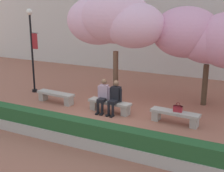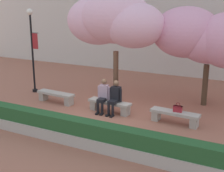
{
  "view_description": "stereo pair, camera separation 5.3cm",
  "coord_description": "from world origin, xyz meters",
  "px_view_note": "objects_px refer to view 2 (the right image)",
  "views": [
    {
      "loc": [
        5.26,
        -10.11,
        4.16
      ],
      "look_at": [
        0.0,
        0.2,
        1.0
      ],
      "focal_mm": 50.0,
      "sensor_mm": 36.0,
      "label": 1
    },
    {
      "loc": [
        5.31,
        -10.08,
        4.16
      ],
      "look_at": [
        0.0,
        0.2,
        1.0
      ],
      "focal_mm": 50.0,
      "sensor_mm": 36.0,
      "label": 2
    }
  ],
  "objects_px": {
    "person_seated_right": "(115,96)",
    "cherry_tree_secondary": "(209,37)",
    "person_seated_left": "(103,94)",
    "handbag": "(178,108)",
    "stone_bench_west_end": "(56,96)",
    "stone_bench_center": "(175,116)",
    "cherry_tree_main": "(115,20)",
    "stone_bench_near_west": "(110,105)",
    "lamp_post_with_banner": "(32,43)"
  },
  "relations": [
    {
      "from": "person_seated_right",
      "to": "cherry_tree_secondary",
      "type": "bearing_deg",
      "value": 42.77
    },
    {
      "from": "person_seated_left",
      "to": "cherry_tree_secondary",
      "type": "bearing_deg",
      "value": 38.09
    },
    {
      "from": "person_seated_right",
      "to": "handbag",
      "type": "relative_size",
      "value": 3.81
    },
    {
      "from": "person_seated_right",
      "to": "cherry_tree_secondary",
      "type": "xyz_separation_m",
      "value": [
        2.8,
        2.59,
        2.09
      ]
    },
    {
      "from": "stone_bench_west_end",
      "to": "stone_bench_center",
      "type": "relative_size",
      "value": 1.0
    },
    {
      "from": "stone_bench_west_end",
      "to": "person_seated_right",
      "type": "bearing_deg",
      "value": -1.08
    },
    {
      "from": "person_seated_right",
      "to": "cherry_tree_main",
      "type": "relative_size",
      "value": 0.28
    },
    {
      "from": "stone_bench_near_west",
      "to": "stone_bench_center",
      "type": "relative_size",
      "value": 1.0
    },
    {
      "from": "stone_bench_near_west",
      "to": "person_seated_right",
      "type": "height_order",
      "value": "person_seated_right"
    },
    {
      "from": "cherry_tree_main",
      "to": "person_seated_right",
      "type": "bearing_deg",
      "value": -62.63
    },
    {
      "from": "person_seated_right",
      "to": "lamp_post_with_banner",
      "type": "distance_m",
      "value": 5.05
    },
    {
      "from": "lamp_post_with_banner",
      "to": "handbag",
      "type": "bearing_deg",
      "value": -6.92
    },
    {
      "from": "stone_bench_west_end",
      "to": "cherry_tree_secondary",
      "type": "distance_m",
      "value": 6.65
    },
    {
      "from": "cherry_tree_secondary",
      "to": "lamp_post_with_banner",
      "type": "relative_size",
      "value": 1.21
    },
    {
      "from": "stone_bench_near_west",
      "to": "handbag",
      "type": "relative_size",
      "value": 5.15
    },
    {
      "from": "handbag",
      "to": "lamp_post_with_banner",
      "type": "xyz_separation_m",
      "value": [
        -7.1,
        0.86,
        1.73
      ]
    },
    {
      "from": "stone_bench_west_end",
      "to": "cherry_tree_main",
      "type": "xyz_separation_m",
      "value": [
        1.97,
        1.59,
        3.09
      ]
    },
    {
      "from": "stone_bench_west_end",
      "to": "lamp_post_with_banner",
      "type": "height_order",
      "value": "lamp_post_with_banner"
    },
    {
      "from": "stone_bench_near_west",
      "to": "stone_bench_center",
      "type": "height_order",
      "value": "same"
    },
    {
      "from": "person_seated_left",
      "to": "cherry_tree_secondary",
      "type": "height_order",
      "value": "cherry_tree_secondary"
    },
    {
      "from": "cherry_tree_main",
      "to": "cherry_tree_secondary",
      "type": "height_order",
      "value": "cherry_tree_main"
    },
    {
      "from": "person_seated_left",
      "to": "cherry_tree_main",
      "type": "bearing_deg",
      "value": 101.93
    },
    {
      "from": "person_seated_left",
      "to": "cherry_tree_secondary",
      "type": "relative_size",
      "value": 0.28
    },
    {
      "from": "person_seated_left",
      "to": "lamp_post_with_banner",
      "type": "bearing_deg",
      "value": 167.61
    },
    {
      "from": "stone_bench_west_end",
      "to": "lamp_post_with_banner",
      "type": "xyz_separation_m",
      "value": [
        -1.88,
        0.87,
        2.01
      ]
    },
    {
      "from": "stone_bench_west_end",
      "to": "handbag",
      "type": "height_order",
      "value": "handbag"
    },
    {
      "from": "stone_bench_near_west",
      "to": "stone_bench_west_end",
      "type": "bearing_deg",
      "value": 180.0
    },
    {
      "from": "person_seated_left",
      "to": "cherry_tree_main",
      "type": "height_order",
      "value": "cherry_tree_main"
    },
    {
      "from": "stone_bench_west_end",
      "to": "person_seated_right",
      "type": "height_order",
      "value": "person_seated_right"
    },
    {
      "from": "cherry_tree_main",
      "to": "lamp_post_with_banner",
      "type": "distance_m",
      "value": 4.06
    },
    {
      "from": "handbag",
      "to": "lamp_post_with_banner",
      "type": "height_order",
      "value": "lamp_post_with_banner"
    },
    {
      "from": "cherry_tree_secondary",
      "to": "stone_bench_center",
      "type": "bearing_deg",
      "value": -100.76
    },
    {
      "from": "handbag",
      "to": "cherry_tree_main",
      "type": "relative_size",
      "value": 0.07
    },
    {
      "from": "stone_bench_west_end",
      "to": "person_seated_left",
      "type": "bearing_deg",
      "value": -1.32
    },
    {
      "from": "stone_bench_center",
      "to": "handbag",
      "type": "xyz_separation_m",
      "value": [
        0.09,
        0.01,
        0.28
      ]
    },
    {
      "from": "person_seated_right",
      "to": "stone_bench_near_west",
      "type": "bearing_deg",
      "value": 168.08
    },
    {
      "from": "stone_bench_center",
      "to": "person_seated_left",
      "type": "xyz_separation_m",
      "value": [
        -2.82,
        -0.05,
        0.4
      ]
    },
    {
      "from": "handbag",
      "to": "cherry_tree_secondary",
      "type": "xyz_separation_m",
      "value": [
        0.39,
        2.53,
        2.21
      ]
    },
    {
      "from": "cherry_tree_main",
      "to": "lamp_post_with_banner",
      "type": "relative_size",
      "value": 1.2
    },
    {
      "from": "lamp_post_with_banner",
      "to": "stone_bench_center",
      "type": "bearing_deg",
      "value": -7.05
    },
    {
      "from": "person_seated_left",
      "to": "stone_bench_near_west",
      "type": "bearing_deg",
      "value": 11.97
    },
    {
      "from": "person_seated_left",
      "to": "stone_bench_west_end",
      "type": "bearing_deg",
      "value": 178.68
    },
    {
      "from": "stone_bench_west_end",
      "to": "stone_bench_center",
      "type": "xyz_separation_m",
      "value": [
        5.14,
        0.0,
        0.0
      ]
    },
    {
      "from": "stone_bench_west_end",
      "to": "person_seated_right",
      "type": "xyz_separation_m",
      "value": [
        2.82,
        -0.05,
        0.4
      ]
    },
    {
      "from": "handbag",
      "to": "cherry_tree_main",
      "type": "bearing_deg",
      "value": 154.04
    },
    {
      "from": "person_seated_right",
      "to": "cherry_tree_main",
      "type": "distance_m",
      "value": 3.27
    },
    {
      "from": "stone_bench_west_end",
      "to": "person_seated_right",
      "type": "relative_size",
      "value": 1.35
    },
    {
      "from": "person_seated_right",
      "to": "person_seated_left",
      "type": "bearing_deg",
      "value": 179.98
    },
    {
      "from": "stone_bench_center",
      "to": "cherry_tree_main",
      "type": "bearing_deg",
      "value": 153.33
    },
    {
      "from": "handbag",
      "to": "person_seated_left",
      "type": "bearing_deg",
      "value": -178.85
    }
  ]
}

